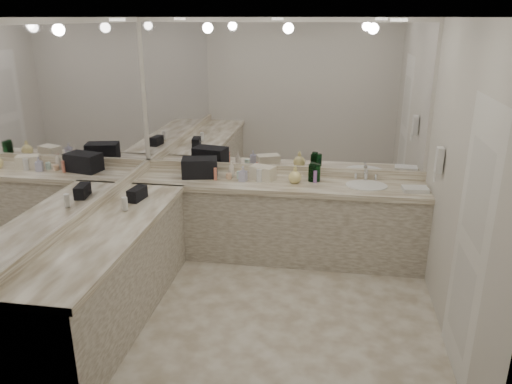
% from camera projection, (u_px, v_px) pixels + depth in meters
% --- Properties ---
extents(floor, '(3.20, 3.20, 0.00)m').
position_uv_depth(floor, '(262.00, 313.00, 4.64)').
color(floor, beige).
rests_on(floor, ground).
extents(ceiling, '(3.20, 3.20, 0.00)m').
position_uv_depth(ceiling, '(263.00, 17.00, 3.78)').
color(ceiling, white).
rests_on(ceiling, floor).
extents(wall_back, '(3.20, 0.02, 2.60)m').
position_uv_depth(wall_back, '(282.00, 139.00, 5.61)').
color(wall_back, beige).
rests_on(wall_back, floor).
extents(wall_left, '(0.02, 3.00, 2.60)m').
position_uv_depth(wall_left, '(85.00, 171.00, 4.45)').
color(wall_left, beige).
rests_on(wall_left, floor).
extents(wall_right, '(0.02, 3.00, 2.60)m').
position_uv_depth(wall_right, '(461.00, 190.00, 3.97)').
color(wall_right, beige).
rests_on(wall_right, floor).
extents(vanity_back_base, '(3.20, 0.60, 0.84)m').
position_uv_depth(vanity_back_base, '(277.00, 222.00, 5.62)').
color(vanity_back_base, beige).
rests_on(vanity_back_base, floor).
extents(vanity_back_top, '(3.20, 0.64, 0.06)m').
position_uv_depth(vanity_back_top, '(278.00, 184.00, 5.46)').
color(vanity_back_top, silver).
rests_on(vanity_back_top, vanity_back_base).
extents(vanity_left_base, '(0.60, 2.40, 0.84)m').
position_uv_depth(vanity_left_base, '(112.00, 278.00, 4.41)').
color(vanity_left_base, beige).
rests_on(vanity_left_base, floor).
extents(vanity_left_top, '(0.64, 2.42, 0.06)m').
position_uv_depth(vanity_left_top, '(108.00, 231.00, 4.26)').
color(vanity_left_top, silver).
rests_on(vanity_left_top, vanity_left_base).
extents(backsplash_back, '(3.20, 0.04, 0.10)m').
position_uv_depth(backsplash_back, '(281.00, 170.00, 5.70)').
color(backsplash_back, silver).
rests_on(backsplash_back, vanity_back_top).
extents(backsplash_left, '(0.04, 3.00, 0.10)m').
position_uv_depth(backsplash_left, '(91.00, 208.00, 4.56)').
color(backsplash_left, silver).
rests_on(backsplash_left, vanity_left_top).
extents(mirror_back, '(3.12, 0.01, 1.55)m').
position_uv_depth(mirror_back, '(282.00, 97.00, 5.44)').
color(mirror_back, white).
rests_on(mirror_back, wall_back).
extents(mirror_left, '(0.01, 2.92, 1.55)m').
position_uv_depth(mirror_left, '(80.00, 119.00, 4.29)').
color(mirror_left, white).
rests_on(mirror_left, wall_left).
extents(sink, '(0.44, 0.44, 0.03)m').
position_uv_depth(sink, '(366.00, 186.00, 5.32)').
color(sink, white).
rests_on(sink, vanity_back_top).
extents(faucet, '(0.24, 0.16, 0.14)m').
position_uv_depth(faucet, '(366.00, 174.00, 5.49)').
color(faucet, silver).
rests_on(faucet, vanity_back_top).
extents(wall_phone, '(0.06, 0.10, 0.24)m').
position_uv_depth(wall_phone, '(439.00, 160.00, 4.61)').
color(wall_phone, white).
rests_on(wall_phone, wall_right).
extents(door, '(0.02, 0.82, 2.10)m').
position_uv_depth(door, '(470.00, 245.00, 3.59)').
color(door, white).
rests_on(door, wall_right).
extents(black_toiletry_bag, '(0.43, 0.32, 0.22)m').
position_uv_depth(black_toiletry_bag, '(200.00, 167.00, 5.59)').
color(black_toiletry_bag, black).
rests_on(black_toiletry_bag, vanity_back_top).
extents(black_bag_spill, '(0.14, 0.24, 0.13)m').
position_uv_depth(black_bag_spill, '(137.00, 194.00, 4.89)').
color(black_bag_spill, black).
rests_on(black_bag_spill, vanity_left_top).
extents(cream_cosmetic_case, '(0.30, 0.25, 0.15)m').
position_uv_depth(cream_cosmetic_case, '(263.00, 173.00, 5.51)').
color(cream_cosmetic_case, beige).
rests_on(cream_cosmetic_case, vanity_back_top).
extents(hand_towel, '(0.27, 0.19, 0.04)m').
position_uv_depth(hand_towel, '(415.00, 189.00, 5.15)').
color(hand_towel, white).
rests_on(hand_towel, vanity_back_top).
extents(lotion_left, '(0.05, 0.05, 0.12)m').
position_uv_depth(lotion_left, '(125.00, 205.00, 4.61)').
color(lotion_left, white).
rests_on(lotion_left, vanity_left_top).
extents(soap_bottle_a, '(0.08, 0.08, 0.18)m').
position_uv_depth(soap_bottle_a, '(231.00, 169.00, 5.59)').
color(soap_bottle_a, white).
rests_on(soap_bottle_a, vanity_back_top).
extents(soap_bottle_b, '(0.10, 0.10, 0.17)m').
position_uv_depth(soap_bottle_b, '(243.00, 174.00, 5.44)').
color(soap_bottle_b, '#B5B2D0').
rests_on(soap_bottle_b, vanity_back_top).
extents(soap_bottle_c, '(0.17, 0.17, 0.19)m').
position_uv_depth(soap_bottle_c, '(295.00, 175.00, 5.38)').
color(soap_bottle_c, '#F5E38C').
rests_on(soap_bottle_c, vanity_back_top).
extents(green_bottle_0, '(0.07, 0.07, 0.19)m').
position_uv_depth(green_bottle_0, '(317.00, 173.00, 5.44)').
color(green_bottle_0, '#0F441B').
rests_on(green_bottle_0, vanity_back_top).
extents(green_bottle_1, '(0.07, 0.07, 0.21)m').
position_uv_depth(green_bottle_1, '(313.00, 172.00, 5.43)').
color(green_bottle_1, '#0F441B').
rests_on(green_bottle_1, vanity_back_top).
extents(green_bottle_2, '(0.07, 0.07, 0.19)m').
position_uv_depth(green_bottle_2, '(312.00, 173.00, 5.44)').
color(green_bottle_2, '#0F441B').
rests_on(green_bottle_2, vanity_back_top).
extents(amenity_bottle_0, '(0.06, 0.06, 0.08)m').
position_uv_depth(amenity_bottle_0, '(239.00, 175.00, 5.55)').
color(amenity_bottle_0, silver).
rests_on(amenity_bottle_0, vanity_back_top).
extents(amenity_bottle_1, '(0.04, 0.04, 0.14)m').
position_uv_depth(amenity_bottle_1, '(215.00, 174.00, 5.48)').
color(amenity_bottle_1, '#E57F66').
rests_on(amenity_bottle_1, vanity_back_top).
extents(amenity_bottle_2, '(0.06, 0.06, 0.06)m').
position_uv_depth(amenity_bottle_2, '(229.00, 176.00, 5.54)').
color(amenity_bottle_2, '#E0B28C').
rests_on(amenity_bottle_2, vanity_back_top).
extents(amenity_bottle_3, '(0.06, 0.06, 0.14)m').
position_uv_depth(amenity_bottle_3, '(259.00, 176.00, 5.43)').
color(amenity_bottle_3, white).
rests_on(amenity_bottle_3, vanity_back_top).
extents(amenity_bottle_4, '(0.04, 0.04, 0.13)m').
position_uv_depth(amenity_bottle_4, '(315.00, 177.00, 5.40)').
color(amenity_bottle_4, '#9966B2').
rests_on(amenity_bottle_4, vanity_back_top).
extents(amenity_bottle_5, '(0.04, 0.04, 0.14)m').
position_uv_depth(amenity_bottle_5, '(266.00, 174.00, 5.48)').
color(amenity_bottle_5, silver).
rests_on(amenity_bottle_5, vanity_back_top).
extents(amenity_bottle_6, '(0.05, 0.05, 0.07)m').
position_uv_depth(amenity_bottle_6, '(253.00, 174.00, 5.58)').
color(amenity_bottle_6, '#E57F66').
rests_on(amenity_bottle_6, vanity_back_top).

